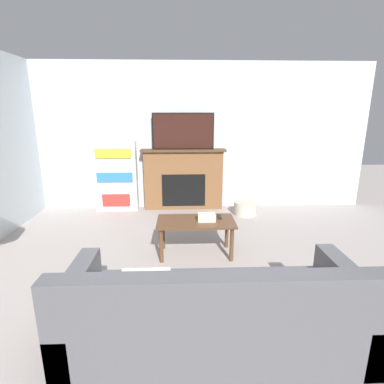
% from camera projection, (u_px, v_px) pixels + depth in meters
% --- Properties ---
extents(wall_back, '(6.70, 0.06, 2.70)m').
position_uv_depth(wall_back, '(191.00, 137.00, 5.64)').
color(wall_back, silver).
rests_on(wall_back, ground_plane).
extents(fireplace, '(1.58, 0.28, 1.15)m').
position_uv_depth(fireplace, '(184.00, 179.00, 5.70)').
color(fireplace, brown).
rests_on(fireplace, ground_plane).
extents(tv, '(1.12, 0.03, 0.66)m').
position_uv_depth(tv, '(183.00, 131.00, 5.45)').
color(tv, black).
rests_on(tv, fireplace).
extents(couch, '(2.31, 0.91, 0.81)m').
position_uv_depth(couch, '(214.00, 315.00, 2.35)').
color(couch, '#4C4C51').
rests_on(couch, ground_plane).
extents(coffee_table, '(0.99, 0.52, 0.47)m').
position_uv_depth(coffee_table, '(196.00, 225.00, 3.85)').
color(coffee_table, brown).
rests_on(coffee_table, ground_plane).
extents(tissue_box, '(0.22, 0.12, 0.10)m').
position_uv_depth(tissue_box, '(207.00, 217.00, 3.80)').
color(tissue_box, beige).
rests_on(tissue_box, coffee_table).
extents(remote_control, '(0.04, 0.15, 0.02)m').
position_uv_depth(remote_control, '(220.00, 217.00, 3.93)').
color(remote_control, black).
rests_on(remote_control, coffee_table).
extents(bookshelf, '(0.78, 0.29, 1.32)m').
position_uv_depth(bookshelf, '(116.00, 176.00, 5.61)').
color(bookshelf, white).
rests_on(bookshelf, ground_plane).
extents(storage_basket, '(0.41, 0.41, 0.24)m').
position_uv_depth(storage_basket, '(245.00, 208.00, 5.45)').
color(storage_basket, '#BCB29E').
rests_on(storage_basket, ground_plane).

